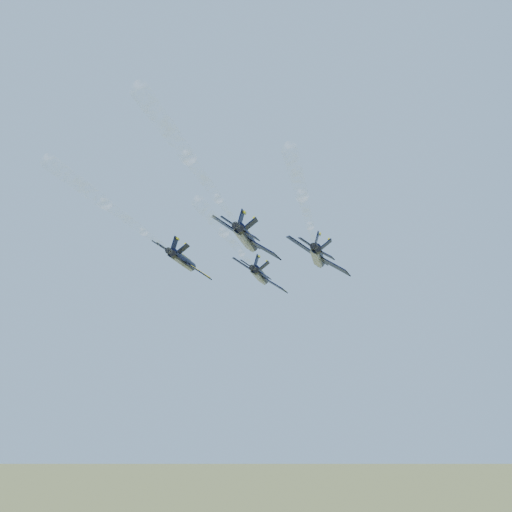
% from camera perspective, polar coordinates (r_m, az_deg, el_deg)
% --- Properties ---
extents(jet_lead, '(11.08, 16.76, 7.16)m').
position_cam_1_polar(jet_lead, '(124.87, 0.38, -1.75)').
color(jet_lead, black).
extents(jet_left, '(11.08, 16.76, 7.16)m').
position_cam_1_polar(jet_left, '(113.88, -6.53, -0.41)').
color(jet_left, black).
extents(jet_right, '(11.08, 16.76, 7.16)m').
position_cam_1_polar(jet_right, '(110.90, 5.55, -0.05)').
color(jet_right, black).
extents(jet_slot, '(11.08, 16.76, 7.16)m').
position_cam_1_polar(jet_slot, '(99.54, -0.83, 1.55)').
color(jet_slot, black).
extents(smoke_trail_lead, '(5.85, 44.60, 2.24)m').
position_cam_1_polar(smoke_trail_lead, '(91.62, -2.35, 3.01)').
color(smoke_trail_lead, white).
extents(smoke_trail_left, '(5.85, 44.60, 2.24)m').
position_cam_1_polar(smoke_trail_left, '(82.02, -12.40, 5.46)').
color(smoke_trail_left, white).
extents(smoke_trail_right, '(5.85, 44.60, 2.24)m').
position_cam_1_polar(smoke_trail_right, '(77.70, 4.57, 6.29)').
color(smoke_trail_right, white).
extents(smoke_trail_slot, '(5.85, 44.60, 2.24)m').
position_cam_1_polar(smoke_trail_slot, '(67.33, -5.20, 9.68)').
color(smoke_trail_slot, white).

